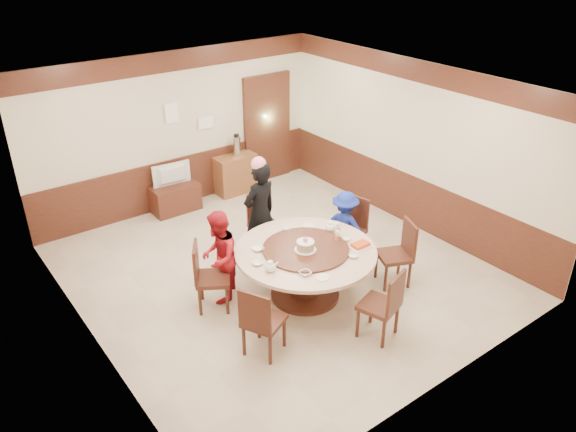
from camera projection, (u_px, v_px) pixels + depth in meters
room at (277, 207)px, 7.98m from camera, size 6.00×6.04×2.84m
banquet_table at (306, 264)px, 7.66m from camera, size 1.92×1.92×0.78m
chair_0 at (349, 239)px, 8.71m from camera, size 0.54×0.54×0.97m
chair_1 at (265, 234)px, 8.85m from camera, size 0.46×0.47×0.97m
chair_2 at (212, 288)px, 7.55m from camera, size 0.61×0.61×0.97m
chair_3 at (263, 331)px, 6.74m from camera, size 0.59×0.59×0.97m
chair_4 at (379, 316)px, 7.01m from camera, size 0.55×0.56×0.97m
chair_5 at (395, 264)px, 8.07m from camera, size 0.58×0.58×0.97m
person_standing at (260, 214)px, 8.37m from camera, size 0.64×0.46×1.63m
person_red at (219, 257)px, 7.57m from camera, size 0.80×0.82×1.33m
person_blue at (345, 226)px, 8.54m from camera, size 0.71×0.85×1.14m
birthday_cake at (305, 246)px, 7.47m from camera, size 0.30×0.30×0.20m
teapot_left at (270, 267)px, 7.07m from camera, size 0.17×0.15×0.13m
teapot_right at (330, 227)px, 8.00m from camera, size 0.17×0.15×0.13m
bowl_0 at (258, 249)px, 7.55m from camera, size 0.15×0.15×0.04m
bowl_1 at (353, 256)px, 7.39m from camera, size 0.13×0.13×0.04m
bowl_2 at (305, 273)px, 7.03m from camera, size 0.15×0.15×0.04m
bowl_3 at (346, 239)px, 7.79m from camera, size 0.13×0.13×0.04m
bowl_4 at (258, 263)px, 7.23m from camera, size 0.14×0.14×0.03m
bowl_5 at (287, 229)px, 8.04m from camera, size 0.14×0.14×0.04m
saucer_near at (323, 277)px, 6.97m from camera, size 0.18×0.18×0.01m
saucer_far at (309, 226)px, 8.15m from camera, size 0.18×0.18×0.01m
shrimp_platter at (360, 245)px, 7.62m from camera, size 0.30×0.20×0.06m
bottle_0 at (337, 236)px, 7.73m from camera, size 0.06×0.06×0.16m
bottle_1 at (338, 228)px, 7.93m from camera, size 0.06×0.06×0.16m
tv_stand at (175, 198)px, 10.15m from camera, size 0.85×0.45×0.50m
television at (173, 175)px, 9.94m from camera, size 0.70×0.14×0.40m
side_cabinet at (236, 174)px, 10.81m from camera, size 0.80×0.40×0.75m
thermos at (237, 146)px, 10.58m from camera, size 0.15×0.15×0.38m
notice_left at (172, 113)px, 9.70m from camera, size 0.25×0.00×0.35m
notice_right at (206, 123)px, 10.19m from camera, size 0.30×0.00×0.22m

